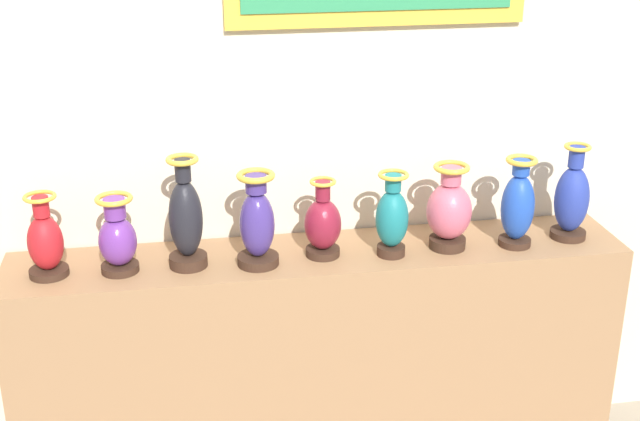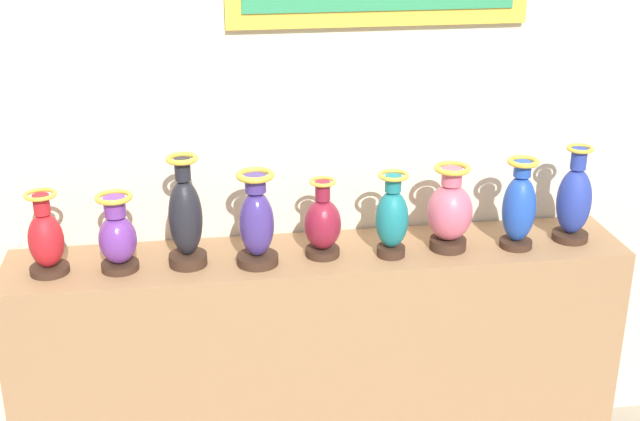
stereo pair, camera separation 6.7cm
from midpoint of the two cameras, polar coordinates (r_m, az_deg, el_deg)
display_shelf at (r=3.64m, az=0.53°, el=-10.12°), size 2.44×0.41×1.03m
back_wall at (r=3.52m, az=-0.01°, el=4.19°), size 5.11×0.14×2.71m
vase_crimson at (r=3.32m, az=-17.08°, el=-1.86°), size 0.14×0.14×0.32m
vase_violet at (r=3.28m, az=-12.65°, el=-1.68°), size 0.14×0.14×0.30m
vase_onyx at (r=3.25m, az=-8.28°, el=-0.57°), size 0.14×0.14×0.44m
vase_indigo at (r=3.24m, az=-3.62°, el=-0.81°), size 0.16×0.16×0.37m
vase_burgundy at (r=3.32m, az=0.75°, el=-0.93°), size 0.14×0.14×0.31m
vase_teal at (r=3.32m, az=5.34°, el=-0.53°), size 0.13×0.13×0.34m
vase_rose at (r=3.41m, az=9.11°, el=-0.08°), size 0.18×0.18×0.35m
vase_sapphire at (r=3.48m, az=13.53°, el=0.21°), size 0.13×0.13×0.37m
vase_cobalt at (r=3.60m, az=16.91°, el=0.60°), size 0.14×0.14×0.40m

